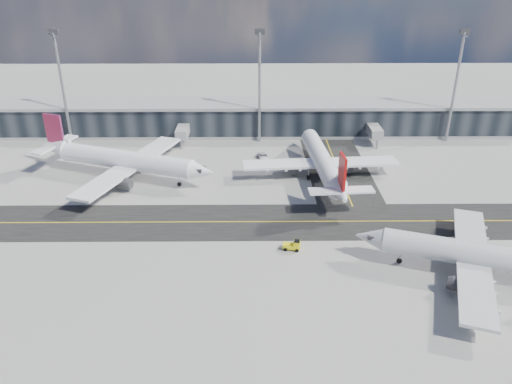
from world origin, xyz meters
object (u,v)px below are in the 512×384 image
airliner_af (123,160)px  airliner_redtail (322,162)px  service_van (264,157)px  airliner_near (485,256)px  baggage_tug (293,245)px

airliner_af → airliner_redtail: 43.96m
airliner_af → airliner_redtail: airliner_af is taller
airliner_redtail → service_van: airliner_redtail is taller
airliner_af → service_van: airliner_af is taller
airliner_redtail → service_van: (-12.67, 11.48, -3.30)m
airliner_redtail → service_van: 17.41m
airliner_near → service_van: (-32.66, 49.03, -3.10)m
airliner_af → airliner_redtail: bearing=109.0°
service_van → airliner_redtail: bearing=-53.0°
baggage_tug → service_van: baggage_tug is taller
airliner_near → baggage_tug: size_ratio=12.19×
airliner_redtail → service_van: size_ratio=7.84×
airliner_af → service_van: bearing=128.8°
service_van → baggage_tug: bearing=-95.1°
airliner_af → service_van: 33.17m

